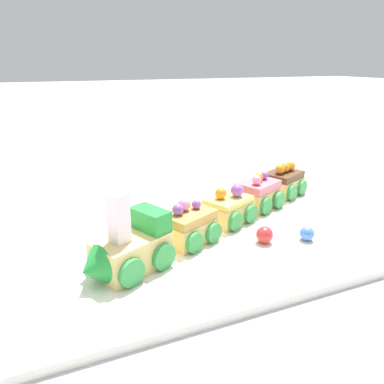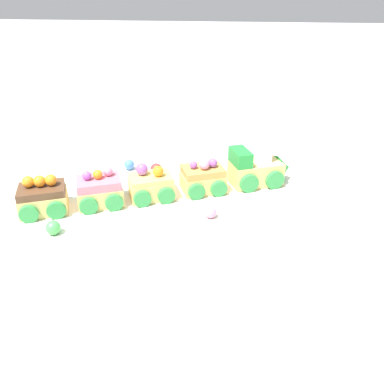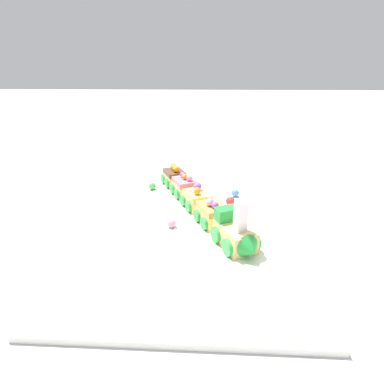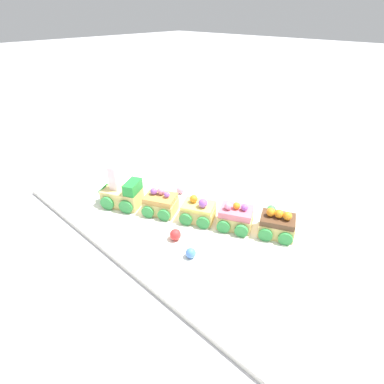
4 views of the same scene
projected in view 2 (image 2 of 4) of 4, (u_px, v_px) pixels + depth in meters
ground_plane at (170, 208)px, 0.67m from camera, size 10.00×10.00×0.00m
display_board at (170, 205)px, 0.66m from camera, size 0.79×0.46×0.01m
cake_train_locomotive at (259, 169)px, 0.72m from camera, size 0.13×0.10×0.11m
cake_car_caramel at (203, 179)px, 0.69m from camera, size 0.10×0.09×0.07m
cake_car_lemon at (151, 186)px, 0.67m from camera, size 0.10×0.09×0.06m
cake_car_strawberry at (100, 191)px, 0.65m from camera, size 0.10×0.09×0.07m
cake_car_chocolate at (43, 198)px, 0.62m from camera, size 0.10×0.09×0.07m
gumball_green at (53, 228)px, 0.57m from camera, size 0.02×0.02×0.02m
gumball_blue at (129, 165)px, 0.78m from camera, size 0.02×0.02×0.02m
gumball_red at (156, 169)px, 0.75m from camera, size 0.03×0.03×0.03m
gumball_pink at (210, 212)px, 0.61m from camera, size 0.02×0.02×0.02m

